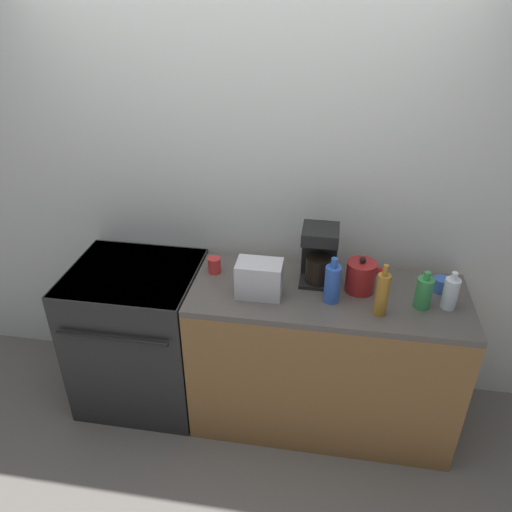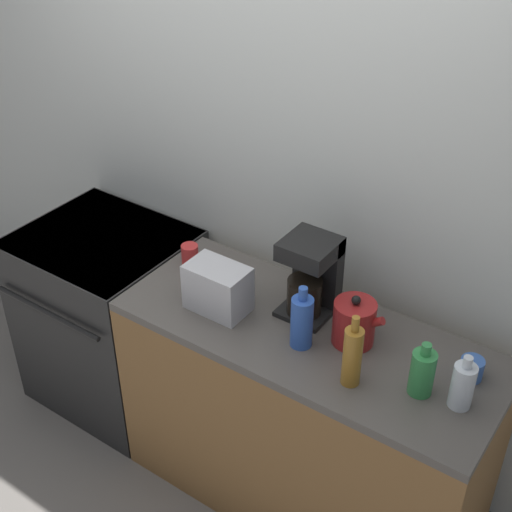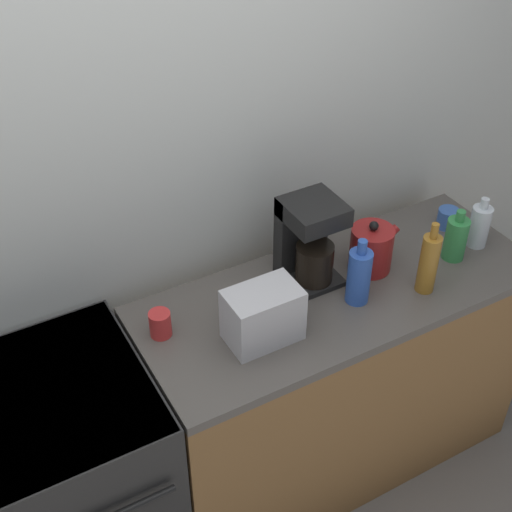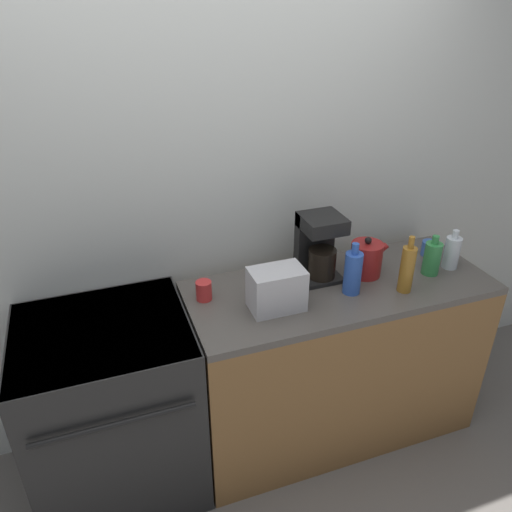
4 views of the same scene
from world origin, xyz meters
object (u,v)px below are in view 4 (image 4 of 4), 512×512
(cup_red, at_px, (204,291))
(kettle, at_px, (366,259))
(bottle_green, at_px, (432,258))
(cup_blue, at_px, (429,248))
(coffee_maker, at_px, (319,245))
(bottle_blue, at_px, (353,272))
(bottle_clear, at_px, (452,252))
(stove, at_px, (114,408))
(toaster, at_px, (277,289))
(bottle_amber, at_px, (407,269))

(cup_red, bearing_deg, kettle, -3.55)
(bottle_green, height_order, cup_blue, bottle_green)
(coffee_maker, relative_size, bottle_blue, 1.28)
(kettle, xyz_separation_m, bottle_blue, (-0.15, -0.13, 0.02))
(kettle, xyz_separation_m, cup_red, (-0.82, 0.05, -0.04))
(bottle_green, bearing_deg, bottle_clear, 7.46)
(stove, relative_size, cup_blue, 11.19)
(bottle_blue, distance_m, bottle_green, 0.46)
(stove, distance_m, kettle, 1.40)
(bottle_blue, bearing_deg, cup_red, 165.25)
(kettle, height_order, bottle_green, bottle_green)
(coffee_maker, height_order, cup_red, coffee_maker)
(coffee_maker, distance_m, bottle_green, 0.58)
(cup_blue, bearing_deg, kettle, -171.83)
(stove, height_order, coffee_maker, coffee_maker)
(kettle, xyz_separation_m, bottle_green, (0.31, -0.10, 0.00))
(stove, xyz_separation_m, toaster, (0.76, -0.10, 0.55))
(toaster, height_order, cup_blue, toaster)
(stove, bearing_deg, kettle, 0.97)
(bottle_blue, relative_size, cup_blue, 3.09)
(bottle_blue, bearing_deg, toaster, -179.78)
(stove, xyz_separation_m, bottle_amber, (1.39, -0.18, 0.57))
(toaster, relative_size, bottle_clear, 1.15)
(coffee_maker, bearing_deg, cup_red, -177.92)
(bottle_clear, height_order, cup_red, bottle_clear)
(bottle_clear, distance_m, cup_blue, 0.16)
(kettle, relative_size, toaster, 0.86)
(stove, distance_m, toaster, 0.95)
(bottle_blue, relative_size, bottle_green, 1.23)
(coffee_maker, xyz_separation_m, bottle_clear, (0.68, -0.16, -0.08))
(bottle_amber, relative_size, cup_blue, 3.42)
(kettle, relative_size, bottle_clear, 0.99)
(bottle_green, distance_m, cup_red, 1.14)
(stove, xyz_separation_m, cup_red, (0.47, 0.07, 0.50))
(bottle_clear, bearing_deg, kettle, 169.12)
(stove, bearing_deg, bottle_green, -2.90)
(stove, height_order, bottle_amber, bottle_amber)
(cup_red, bearing_deg, stove, -171.30)
(bottle_clear, bearing_deg, coffee_maker, 166.88)
(toaster, height_order, coffee_maker, coffee_maker)
(bottle_amber, bearing_deg, cup_red, 164.81)
(coffee_maker, distance_m, bottle_amber, 0.43)
(bottle_green, bearing_deg, cup_red, 172.24)
(bottle_amber, distance_m, cup_blue, 0.43)
(stove, height_order, bottle_green, bottle_green)
(bottle_amber, bearing_deg, toaster, 173.57)
(bottle_blue, bearing_deg, bottle_green, 2.74)
(bottle_clear, xyz_separation_m, cup_red, (-1.26, 0.14, -0.04))
(coffee_maker, bearing_deg, stove, -174.94)
(kettle, xyz_separation_m, coffee_maker, (-0.23, 0.07, 0.08))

